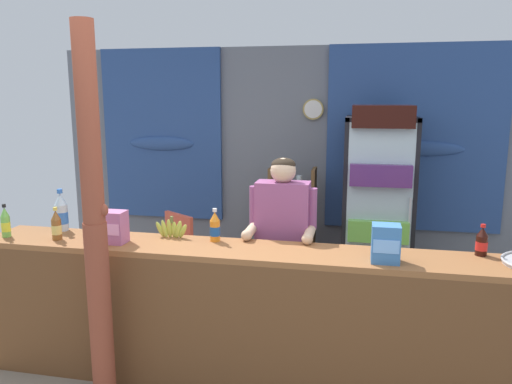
# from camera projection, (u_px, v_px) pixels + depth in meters

# --- Properties ---
(ground_plane) EXTENTS (6.95, 6.95, 0.00)m
(ground_plane) POSITION_uv_depth(u_px,v_px,m) (262.00, 340.00, 4.11)
(ground_plane) COLOR gray
(back_wall_curtained) EXTENTS (5.23, 0.22, 2.52)m
(back_wall_curtained) POSITION_uv_depth(u_px,v_px,m) (292.00, 161.00, 5.44)
(back_wall_curtained) COLOR slate
(back_wall_curtained) RESTS_ON ground
(stall_counter) EXTENTS (3.81, 0.47, 0.99)m
(stall_counter) POSITION_uv_depth(u_px,v_px,m) (242.00, 309.00, 3.31)
(stall_counter) COLOR #935B33
(stall_counter) RESTS_ON ground
(timber_post) EXTENTS (0.17, 0.15, 2.44)m
(timber_post) POSITION_uv_depth(u_px,v_px,m) (95.00, 230.00, 3.10)
(timber_post) COLOR brown
(timber_post) RESTS_ON ground
(drink_fridge) EXTENTS (0.67, 0.75, 1.92)m
(drink_fridge) POSITION_uv_depth(u_px,v_px,m) (378.00, 195.00, 4.79)
(drink_fridge) COLOR black
(drink_fridge) RESTS_ON ground
(bottle_shelf_rack) EXTENTS (0.48, 0.28, 1.28)m
(bottle_shelf_rack) POSITION_uv_depth(u_px,v_px,m) (292.00, 225.00, 5.19)
(bottle_shelf_rack) COLOR brown
(bottle_shelf_rack) RESTS_ON ground
(plastic_lawn_chair) EXTENTS (0.61, 0.61, 0.86)m
(plastic_lawn_chair) POSITION_uv_depth(u_px,v_px,m) (169.00, 252.00, 4.85)
(plastic_lawn_chair) COLOR #E5563D
(plastic_lawn_chair) RESTS_ON ground
(shopkeeper) EXTENTS (0.51, 0.42, 1.55)m
(shopkeeper) POSITION_uv_depth(u_px,v_px,m) (282.00, 234.00, 3.74)
(shopkeeper) COLOR #28282D
(shopkeeper) RESTS_ON ground
(soda_bottle_water) EXTENTS (0.10, 0.10, 0.32)m
(soda_bottle_water) POSITION_uv_depth(u_px,v_px,m) (61.00, 213.00, 3.77)
(soda_bottle_water) COLOR silver
(soda_bottle_water) RESTS_ON stall_counter
(soda_bottle_lime_soda) EXTENTS (0.06, 0.06, 0.25)m
(soda_bottle_lime_soda) POSITION_uv_depth(u_px,v_px,m) (6.00, 223.00, 3.60)
(soda_bottle_lime_soda) COLOR #75C64C
(soda_bottle_lime_soda) RESTS_ON stall_counter
(soda_bottle_orange_soda) EXTENTS (0.07, 0.07, 0.24)m
(soda_bottle_orange_soda) POSITION_uv_depth(u_px,v_px,m) (215.00, 227.00, 3.50)
(soda_bottle_orange_soda) COLOR orange
(soda_bottle_orange_soda) RESTS_ON stall_counter
(soda_bottle_cola) EXTENTS (0.07, 0.07, 0.21)m
(soda_bottle_cola) POSITION_uv_depth(u_px,v_px,m) (482.00, 242.00, 3.18)
(soda_bottle_cola) COLOR black
(soda_bottle_cola) RESTS_ON stall_counter
(soda_bottle_iced_tea) EXTENTS (0.07, 0.07, 0.24)m
(soda_bottle_iced_tea) POSITION_uv_depth(u_px,v_px,m) (56.00, 226.00, 3.53)
(soda_bottle_iced_tea) COLOR brown
(soda_bottle_iced_tea) RESTS_ON stall_counter
(snack_box_wafer) EXTENTS (0.22, 0.14, 0.23)m
(snack_box_wafer) POSITION_uv_depth(u_px,v_px,m) (110.00, 227.00, 3.46)
(snack_box_wafer) COLOR #B76699
(snack_box_wafer) RESTS_ON stall_counter
(snack_box_biscuit) EXTENTS (0.17, 0.14, 0.24)m
(snack_box_biscuit) POSITION_uv_depth(u_px,v_px,m) (386.00, 243.00, 3.05)
(snack_box_biscuit) COLOR #3D75B7
(snack_box_biscuit) RESTS_ON stall_counter
(banana_bunch) EXTENTS (0.26, 0.05, 0.16)m
(banana_bunch) POSITION_uv_depth(u_px,v_px,m) (171.00, 229.00, 3.60)
(banana_bunch) COLOR #B7C647
(banana_bunch) RESTS_ON stall_counter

